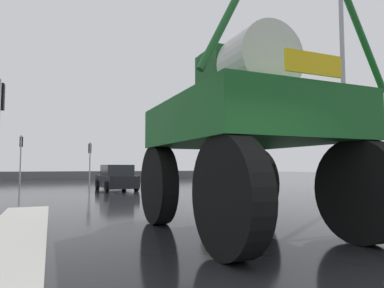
% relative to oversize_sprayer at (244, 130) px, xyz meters
% --- Properties ---
extents(ground_plane, '(120.00, 120.00, 0.00)m').
position_rel_oversize_sprayer_xyz_m(ground_plane, '(-0.93, 14.02, -2.20)').
color(ground_plane, black).
extents(median_island, '(1.14, 9.39, 0.15)m').
position_rel_oversize_sprayer_xyz_m(median_island, '(-4.48, 0.80, -2.12)').
color(median_island, '#9E9B93').
rests_on(median_island, ground).
extents(oversize_sprayer, '(3.93, 5.53, 4.56)m').
position_rel_oversize_sprayer_xyz_m(oversize_sprayer, '(0.00, 0.00, 0.00)').
color(oversize_sprayer, black).
rests_on(oversize_sprayer, ground).
extents(sedan_ahead, '(2.10, 4.20, 1.52)m').
position_rel_oversize_sprayer_xyz_m(sedan_ahead, '(-0.21, 14.43, -1.49)').
color(sedan_ahead, black).
rests_on(sedan_ahead, ground).
extents(traffic_signal_near_right, '(0.24, 0.54, 3.28)m').
position_rel_oversize_sprayer_xyz_m(traffic_signal_near_right, '(3.12, 5.84, 0.19)').
color(traffic_signal_near_right, '#A8AAAF').
rests_on(traffic_signal_near_right, ground).
extents(traffic_signal_far_left, '(0.24, 0.55, 3.98)m').
position_rel_oversize_sprayer_xyz_m(traffic_signal_far_left, '(-6.20, 24.87, 0.71)').
color(traffic_signal_far_left, '#A8AAAF').
rests_on(traffic_signal_far_left, ground).
extents(traffic_signal_far_right, '(0.24, 0.55, 3.55)m').
position_rel_oversize_sprayer_xyz_m(traffic_signal_far_right, '(-0.73, 24.88, 0.39)').
color(traffic_signal_far_right, '#A8AAAF').
rests_on(traffic_signal_far_right, ground).
extents(streetlight_near_right, '(2.24, 0.24, 9.43)m').
position_rel_oversize_sprayer_xyz_m(streetlight_near_right, '(7.34, 4.02, 3.02)').
color(streetlight_near_right, '#A8AAAF').
rests_on(streetlight_near_right, ground).
extents(bare_tree_right, '(2.82, 2.82, 5.93)m').
position_rel_oversize_sprayer_xyz_m(bare_tree_right, '(8.32, 17.66, 2.48)').
color(bare_tree_right, '#473828').
rests_on(bare_tree_right, ground).
extents(roadside_barrier, '(27.70, 0.24, 0.90)m').
position_rel_oversize_sprayer_xyz_m(roadside_barrier, '(-0.93, 33.65, -1.75)').
color(roadside_barrier, '#59595B').
rests_on(roadside_barrier, ground).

